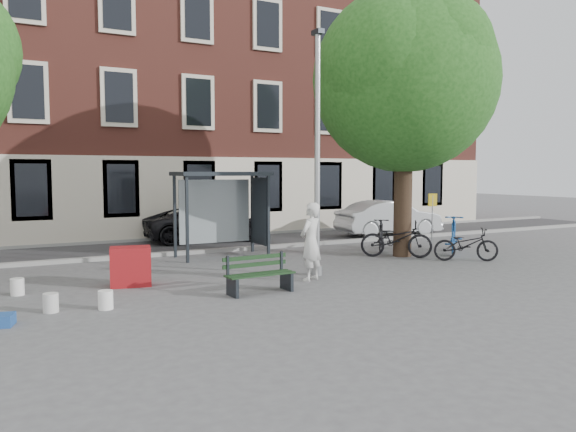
% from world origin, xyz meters
% --- Properties ---
extents(ground, '(90.00, 90.00, 0.00)m').
position_xyz_m(ground, '(0.00, 0.00, 0.00)').
color(ground, '#4C4C4F').
rests_on(ground, ground).
extents(road, '(40.00, 4.00, 0.01)m').
position_xyz_m(road, '(0.00, 7.00, 0.01)').
color(road, '#28282B').
rests_on(road, ground).
extents(curb_near, '(40.00, 0.25, 0.12)m').
position_xyz_m(curb_near, '(0.00, 5.00, 0.06)').
color(curb_near, gray).
rests_on(curb_near, ground).
extents(curb_far, '(40.00, 0.25, 0.12)m').
position_xyz_m(curb_far, '(0.00, 9.00, 0.06)').
color(curb_far, gray).
rests_on(curb_far, ground).
extents(building_row, '(30.00, 8.00, 14.00)m').
position_xyz_m(building_row, '(0.00, 13.00, 7.00)').
color(building_row, brown).
rests_on(building_row, ground).
extents(lamppost, '(0.28, 0.35, 6.11)m').
position_xyz_m(lamppost, '(0.00, 0.00, 2.78)').
color(lamppost, '#9EA0A3').
rests_on(lamppost, ground).
extents(tree_right, '(5.76, 5.60, 8.20)m').
position_xyz_m(tree_right, '(4.01, 1.38, 5.62)').
color(tree_right, black).
rests_on(tree_right, ground).
extents(bus_shelter, '(2.85, 1.45, 2.62)m').
position_xyz_m(bus_shelter, '(-0.61, 4.11, 1.92)').
color(bus_shelter, '#1E2328').
rests_on(bus_shelter, ground).
extents(painter, '(0.82, 0.73, 1.89)m').
position_xyz_m(painter, '(-0.50, -0.54, 0.94)').
color(painter, silver).
rests_on(painter, ground).
extents(bench, '(1.57, 0.58, 0.80)m').
position_xyz_m(bench, '(-2.19, -1.21, 0.37)').
color(bench, '#1E2328').
rests_on(bench, ground).
extents(bike_a, '(1.91, 1.55, 0.98)m').
position_xyz_m(bike_a, '(5.02, -0.15, 0.49)').
color(bike_a, black).
rests_on(bike_a, ground).
extents(bike_b, '(1.86, 1.82, 1.22)m').
position_xyz_m(bike_b, '(5.86, 1.21, 0.61)').
color(bike_b, '#19498E').
rests_on(bike_b, ground).
extents(bike_c, '(2.15, 1.94, 1.13)m').
position_xyz_m(bike_c, '(3.67, 1.38, 0.57)').
color(bike_c, black).
rests_on(bike_c, ground).
extents(bike_d, '(1.50, 1.66, 1.05)m').
position_xyz_m(bike_d, '(4.24, 2.89, 0.53)').
color(bike_d, black).
rests_on(bike_d, ground).
extents(car_dark, '(4.84, 2.50, 1.31)m').
position_xyz_m(car_dark, '(-0.03, 7.99, 0.65)').
color(car_dark, black).
rests_on(car_dark, ground).
extents(car_silver, '(4.48, 1.86, 1.44)m').
position_xyz_m(car_silver, '(7.18, 6.18, 0.72)').
color(car_silver, '#B3B7BB').
rests_on(car_silver, ground).
extents(red_stand, '(1.01, 0.78, 0.90)m').
position_xyz_m(red_stand, '(-4.48, 0.86, 0.45)').
color(red_stand, maroon).
rests_on(red_stand, ground).
extents(bucket_a, '(0.32, 0.32, 0.36)m').
position_xyz_m(bucket_a, '(-5.40, -1.15, 0.18)').
color(bucket_a, white).
rests_on(bucket_a, ground).
extents(bucket_b, '(0.28, 0.28, 0.36)m').
position_xyz_m(bucket_b, '(-6.35, -0.92, 0.18)').
color(bucket_b, silver).
rests_on(bucket_b, ground).
extents(bucket_c, '(0.37, 0.37, 0.36)m').
position_xyz_m(bucket_c, '(-6.83, 1.00, 0.18)').
color(bucket_c, silver).
rests_on(bucket_c, ground).
extents(notice_sign, '(0.32, 0.10, 1.89)m').
position_xyz_m(notice_sign, '(5.88, 2.23, 1.36)').
color(notice_sign, '#9EA0A3').
rests_on(notice_sign, ground).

